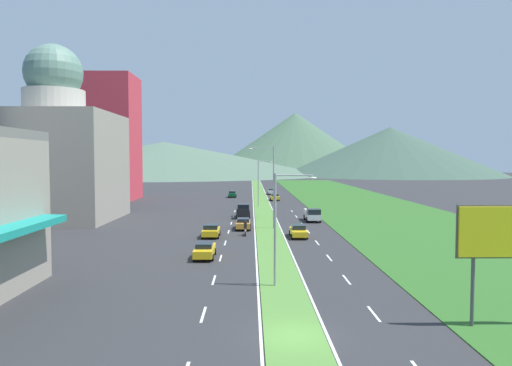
# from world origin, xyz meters

# --- Properties ---
(ground_plane) EXTENTS (600.00, 600.00, 0.00)m
(ground_plane) POSITION_xyz_m (0.00, 0.00, 0.00)
(ground_plane) COLOR #2D2D30
(grass_median) EXTENTS (3.20, 240.00, 0.06)m
(grass_median) POSITION_xyz_m (0.00, 60.00, 0.03)
(grass_median) COLOR #518438
(grass_median) RESTS_ON ground_plane
(grass_verge_right) EXTENTS (24.00, 240.00, 0.06)m
(grass_verge_right) POSITION_xyz_m (20.60, 60.00, 0.03)
(grass_verge_right) COLOR #2D6023
(grass_verge_right) RESTS_ON ground_plane
(lane_dash_left_3) EXTENTS (0.16, 2.80, 0.01)m
(lane_dash_left_3) POSITION_xyz_m (-5.10, 3.49, 0.01)
(lane_dash_left_3) COLOR silver
(lane_dash_left_3) RESTS_ON ground_plane
(lane_dash_left_4) EXTENTS (0.16, 2.80, 0.01)m
(lane_dash_left_4) POSITION_xyz_m (-5.10, 11.32, 0.01)
(lane_dash_left_4) COLOR silver
(lane_dash_left_4) RESTS_ON ground_plane
(lane_dash_left_5) EXTENTS (0.16, 2.80, 0.01)m
(lane_dash_left_5) POSITION_xyz_m (-5.10, 19.15, 0.01)
(lane_dash_left_5) COLOR silver
(lane_dash_left_5) RESTS_ON ground_plane
(lane_dash_left_6) EXTENTS (0.16, 2.80, 0.01)m
(lane_dash_left_6) POSITION_xyz_m (-5.10, 26.98, 0.01)
(lane_dash_left_6) COLOR silver
(lane_dash_left_6) RESTS_ON ground_plane
(lane_dash_left_7) EXTENTS (0.16, 2.80, 0.01)m
(lane_dash_left_7) POSITION_xyz_m (-5.10, 34.81, 0.01)
(lane_dash_left_7) COLOR silver
(lane_dash_left_7) RESTS_ON ground_plane
(lane_dash_left_8) EXTENTS (0.16, 2.80, 0.01)m
(lane_dash_left_8) POSITION_xyz_m (-5.10, 42.64, 0.01)
(lane_dash_left_8) COLOR silver
(lane_dash_left_8) RESTS_ON ground_plane
(lane_dash_left_9) EXTENTS (0.16, 2.80, 0.01)m
(lane_dash_left_9) POSITION_xyz_m (-5.10, 50.47, 0.01)
(lane_dash_left_9) COLOR silver
(lane_dash_left_9) RESTS_ON ground_plane
(lane_dash_left_10) EXTENTS (0.16, 2.80, 0.01)m
(lane_dash_left_10) POSITION_xyz_m (-5.10, 58.30, 0.01)
(lane_dash_left_10) COLOR silver
(lane_dash_left_10) RESTS_ON ground_plane
(lane_dash_right_3) EXTENTS (0.16, 2.80, 0.01)m
(lane_dash_right_3) POSITION_xyz_m (5.10, 3.49, 0.01)
(lane_dash_right_3) COLOR silver
(lane_dash_right_3) RESTS_ON ground_plane
(lane_dash_right_4) EXTENTS (0.16, 2.80, 0.01)m
(lane_dash_right_4) POSITION_xyz_m (5.10, 11.32, 0.01)
(lane_dash_right_4) COLOR silver
(lane_dash_right_4) RESTS_ON ground_plane
(lane_dash_right_5) EXTENTS (0.16, 2.80, 0.01)m
(lane_dash_right_5) POSITION_xyz_m (5.10, 19.15, 0.01)
(lane_dash_right_5) COLOR silver
(lane_dash_right_5) RESTS_ON ground_plane
(lane_dash_right_6) EXTENTS (0.16, 2.80, 0.01)m
(lane_dash_right_6) POSITION_xyz_m (5.10, 26.98, 0.01)
(lane_dash_right_6) COLOR silver
(lane_dash_right_6) RESTS_ON ground_plane
(lane_dash_right_7) EXTENTS (0.16, 2.80, 0.01)m
(lane_dash_right_7) POSITION_xyz_m (5.10, 34.81, 0.01)
(lane_dash_right_7) COLOR silver
(lane_dash_right_7) RESTS_ON ground_plane
(lane_dash_right_8) EXTENTS (0.16, 2.80, 0.01)m
(lane_dash_right_8) POSITION_xyz_m (5.10, 42.64, 0.01)
(lane_dash_right_8) COLOR silver
(lane_dash_right_8) RESTS_ON ground_plane
(lane_dash_right_9) EXTENTS (0.16, 2.80, 0.01)m
(lane_dash_right_9) POSITION_xyz_m (5.10, 50.47, 0.01)
(lane_dash_right_9) COLOR silver
(lane_dash_right_9) RESTS_ON ground_plane
(lane_dash_right_10) EXTENTS (0.16, 2.80, 0.01)m
(lane_dash_right_10) POSITION_xyz_m (5.10, 58.30, 0.01)
(lane_dash_right_10) COLOR silver
(lane_dash_right_10) RESTS_ON ground_plane
(edge_line_median_left) EXTENTS (0.16, 240.00, 0.01)m
(edge_line_median_left) POSITION_xyz_m (-1.75, 60.00, 0.01)
(edge_line_median_left) COLOR silver
(edge_line_median_left) RESTS_ON ground_plane
(edge_line_median_right) EXTENTS (0.16, 240.00, 0.01)m
(edge_line_median_right) POSITION_xyz_m (1.75, 60.00, 0.01)
(edge_line_median_right) COLOR silver
(edge_line_median_right) RESTS_ON ground_plane
(domed_building) EXTENTS (17.76, 17.76, 26.52)m
(domed_building) POSITION_xyz_m (-31.96, 46.78, 10.04)
(domed_building) COLOR #9E9384
(domed_building) RESTS_ON ground_plane
(midrise_colored) EXTENTS (12.15, 12.15, 28.37)m
(midrise_colored) POSITION_xyz_m (-34.75, 82.90, 14.18)
(midrise_colored) COLOR #D83847
(midrise_colored) RESTS_ON ground_plane
(hill_far_left) EXTENTS (212.35, 212.35, 20.39)m
(hill_far_left) POSITION_xyz_m (-57.33, 268.02, 10.19)
(hill_far_left) COLOR #516B56
(hill_far_left) RESTS_ON ground_plane
(hill_far_center) EXTENTS (122.52, 122.52, 41.75)m
(hill_far_center) POSITION_xyz_m (28.75, 297.67, 20.87)
(hill_far_center) COLOR #47664C
(hill_far_center) RESTS_ON ground_plane
(hill_far_right) EXTENTS (126.10, 126.10, 27.99)m
(hill_far_right) POSITION_xyz_m (78.51, 242.72, 14.00)
(hill_far_right) COLOR #3D5647
(hill_far_right) RESTS_ON ground_plane
(street_lamp_near) EXTENTS (3.10, 0.29, 8.24)m
(street_lamp_near) POSITION_xyz_m (-0.13, 9.55, 4.82)
(street_lamp_near) COLOR #99999E
(street_lamp_near) RESTS_ON ground_plane
(street_lamp_mid) EXTENTS (3.43, 0.29, 10.97)m
(street_lamp_mid) POSITION_xyz_m (0.44, 37.67, 6.26)
(street_lamp_mid) COLOR #99999E
(street_lamp_mid) RESTS_ON ground_plane
(street_lamp_far) EXTENTS (2.90, 0.30, 9.06)m
(street_lamp_far) POSITION_xyz_m (-0.48, 65.79, 5.22)
(street_lamp_far) COLOR #99999E
(street_lamp_far) RESTS_ON ground_plane
(billboard_roadside) EXTENTS (6.05, 0.28, 6.77)m
(billboard_roadside) POSITION_xyz_m (11.98, 1.26, 5.05)
(billboard_roadside) COLOR #4C4C51
(billboard_roadside) RESTS_ON ground_plane
(car_0) EXTENTS (1.86, 4.71, 1.47)m
(car_0) POSITION_xyz_m (3.18, 98.26, 0.76)
(car_0) COLOR silver
(car_0) RESTS_ON ground_plane
(car_1) EXTENTS (1.93, 4.60, 1.56)m
(car_1) POSITION_xyz_m (-6.76, 88.67, 0.80)
(car_1) COLOR #0C5128
(car_1) RESTS_ON ground_plane
(car_2) EXTENTS (2.04, 4.04, 1.53)m
(car_2) POSITION_xyz_m (-7.00, 30.82, 0.77)
(car_2) COLOR yellow
(car_2) RESTS_ON ground_plane
(car_3) EXTENTS (1.96, 4.57, 1.47)m
(car_3) POSITION_xyz_m (3.40, 30.72, 0.75)
(car_3) COLOR yellow
(car_3) RESTS_ON ground_plane
(car_4) EXTENTS (2.04, 4.41, 1.44)m
(car_4) POSITION_xyz_m (3.18, 80.03, 0.74)
(car_4) COLOR yellow
(car_4) RESTS_ON ground_plane
(car_5) EXTENTS (2.01, 4.59, 1.47)m
(car_5) POSITION_xyz_m (-3.26, 37.04, 0.76)
(car_5) COLOR #C6842D
(car_5) RESTS_ON ground_plane
(car_6) EXTENTS (1.89, 4.57, 1.47)m
(car_6) POSITION_xyz_m (-6.60, 19.32, 0.76)
(car_6) COLOR yellow
(car_6) RESTS_ON ground_plane
(pickup_truck_0) EXTENTS (2.18, 5.40, 2.00)m
(pickup_truck_0) POSITION_xyz_m (6.97, 44.70, 0.98)
(pickup_truck_0) COLOR silver
(pickup_truck_0) RESTS_ON ground_plane
(pickup_truck_1) EXTENTS (2.18, 5.40, 2.00)m
(pickup_truck_1) POSITION_xyz_m (-3.46, 49.54, 0.98)
(pickup_truck_1) COLOR black
(pickup_truck_1) RESTS_ON ground_plane
(motorcycle_rider) EXTENTS (0.36, 2.00, 1.80)m
(motorcycle_rider) POSITION_xyz_m (-2.93, 32.07, 0.75)
(motorcycle_rider) COLOR black
(motorcycle_rider) RESTS_ON ground_plane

